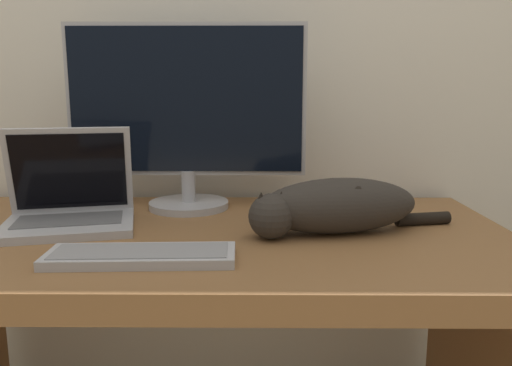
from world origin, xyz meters
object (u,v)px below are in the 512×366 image
at_px(external_keyboard, 141,256).
at_px(cat, 333,205).
at_px(laptop, 69,207).
at_px(monitor, 187,114).

xyz_separation_m(external_keyboard, cat, (0.42, 0.21, 0.06)).
height_order(laptop, external_keyboard, laptop).
height_order(monitor, laptop, monitor).
bearing_deg(laptop, monitor, 23.97).
distance_m(monitor, external_keyboard, 0.54).
xyz_separation_m(monitor, external_keyboard, (-0.03, -0.47, -0.26)).
relative_size(monitor, external_keyboard, 1.77).
relative_size(laptop, external_keyboard, 0.93).
bearing_deg(cat, external_keyboard, -165.25).
xyz_separation_m(laptop, external_keyboard, (0.24, -0.26, -0.04)).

